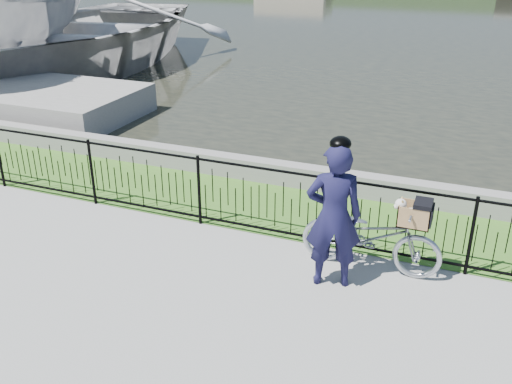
% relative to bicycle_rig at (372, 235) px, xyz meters
% --- Properties ---
extents(ground, '(120.00, 120.00, 0.00)m').
position_rel_bicycle_rig_xyz_m(ground, '(-1.76, -1.27, -0.51)').
color(ground, gray).
rests_on(ground, ground).
extents(grass_strip, '(60.00, 2.00, 0.01)m').
position_rel_bicycle_rig_xyz_m(grass_strip, '(-1.76, 1.33, -0.51)').
color(grass_strip, '#3E6E22').
rests_on(grass_strip, ground).
extents(water, '(120.00, 120.00, 0.00)m').
position_rel_bicycle_rig_xyz_m(water, '(-1.76, 31.73, -0.51)').
color(water, '#28291F').
rests_on(water, ground).
extents(quay_wall, '(60.00, 0.30, 0.40)m').
position_rel_bicycle_rig_xyz_m(quay_wall, '(-1.76, 2.33, -0.31)').
color(quay_wall, gray).
rests_on(quay_wall, ground).
extents(fence, '(14.00, 0.06, 1.15)m').
position_rel_bicycle_rig_xyz_m(fence, '(-1.76, 0.33, 0.07)').
color(fence, black).
rests_on(fence, ground).
extents(bicycle_rig, '(1.90, 0.66, 1.14)m').
position_rel_bicycle_rig_xyz_m(bicycle_rig, '(0.00, 0.00, 0.00)').
color(bicycle_rig, '#AAAFB7').
rests_on(bicycle_rig, ground).
extents(cyclist, '(0.81, 0.65, 2.01)m').
position_rel_bicycle_rig_xyz_m(cyclist, '(-0.41, -0.54, 0.48)').
color(cyclist, '#131233').
rests_on(cyclist, ground).
extents(boat_far, '(10.18, 12.91, 2.42)m').
position_rel_bicycle_rig_xyz_m(boat_far, '(-11.79, 9.66, 0.70)').
color(boat_far, '#A7A7A7').
rests_on(boat_far, water).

